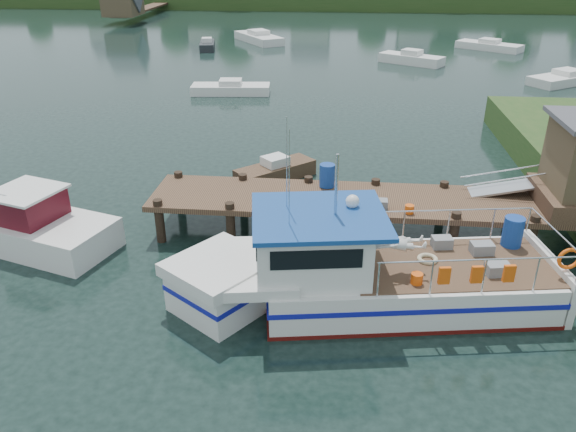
# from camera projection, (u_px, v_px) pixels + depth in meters

# --- Properties ---
(ground_plane) EXTENTS (160.00, 160.00, 0.00)m
(ground_plane) POSITION_uv_depth(u_px,v_px,m) (319.00, 231.00, 20.48)
(ground_plane) COLOR black
(dock) EXTENTS (16.60, 3.00, 4.78)m
(dock) POSITION_uv_depth(u_px,v_px,m) (513.00, 181.00, 18.93)
(dock) COLOR #4D3524
(dock) RESTS_ON ground
(lobster_boat) EXTENTS (11.55, 4.81, 5.50)m
(lobster_boat) POSITION_uv_depth(u_px,v_px,m) (360.00, 274.00, 15.96)
(lobster_boat) COLOR silver
(lobster_boat) RESTS_ON ground
(work_boat) EXTENTS (8.15, 4.45, 4.31)m
(work_boat) POSITION_uv_depth(u_px,v_px,m) (13.00, 222.00, 19.61)
(work_boat) COLOR silver
(work_boat) RESTS_ON ground
(moored_rowboat) EXTENTS (3.54, 3.42, 1.07)m
(moored_rowboat) POSITION_uv_depth(u_px,v_px,m) (275.00, 171.00, 24.80)
(moored_rowboat) COLOR #4D3524
(moored_rowboat) RESTS_ON ground
(moored_far) EXTENTS (6.27, 5.32, 1.05)m
(moored_far) POSITION_uv_depth(u_px,v_px,m) (489.00, 46.00, 54.94)
(moored_far) COLOR silver
(moored_far) RESTS_ON ground
(moored_a) EXTENTS (5.53, 2.32, 0.99)m
(moored_a) POSITION_uv_depth(u_px,v_px,m) (231.00, 88.00, 38.95)
(moored_a) COLOR silver
(moored_a) RESTS_ON ground
(moored_b) EXTENTS (5.66, 4.45, 1.21)m
(moored_b) POSITION_uv_depth(u_px,v_px,m) (411.00, 59.00, 48.54)
(moored_b) COLOR silver
(moored_b) RESTS_ON ground
(moored_c) EXTENTS (6.53, 5.48, 1.02)m
(moored_c) POSITION_uv_depth(u_px,v_px,m) (567.00, 78.00, 41.91)
(moored_c) COLOR silver
(moored_c) RESTS_ON ground
(moored_d) EXTENTS (6.10, 7.45, 1.24)m
(moored_d) POSITION_uv_depth(u_px,v_px,m) (259.00, 38.00, 59.18)
(moored_d) COLOR silver
(moored_d) RESTS_ON ground
(moored_e) EXTENTS (2.10, 4.19, 1.11)m
(moored_e) POSITION_uv_depth(u_px,v_px,m) (207.00, 45.00, 55.18)
(moored_e) COLOR black
(moored_e) RESTS_ON ground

